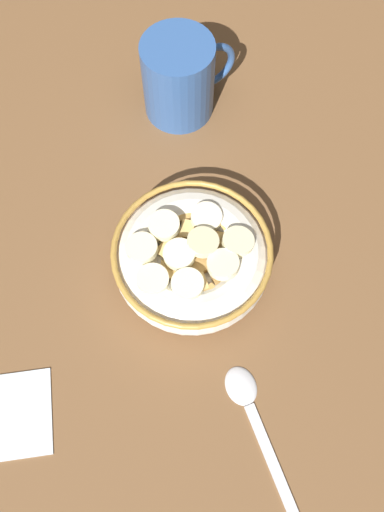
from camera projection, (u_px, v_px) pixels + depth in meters
ground_plane at (192, 271)px, 57.30cm from camera, size 108.43×108.43×2.00cm
cereal_bowl at (192, 258)px, 53.96cm from camera, size 15.73×15.73×5.85cm
spoon at (252, 411)px, 50.32cm from camera, size 3.55×15.59×0.80cm
coffee_mug at (180, 78)px, 60.29cm from camera, size 11.06×8.00×9.50cm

